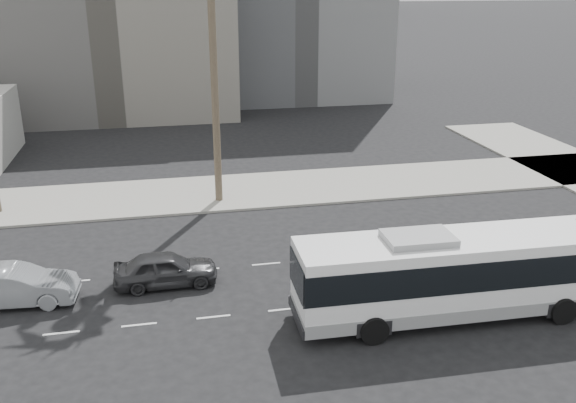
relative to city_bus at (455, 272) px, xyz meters
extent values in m
plane|color=black|center=(-3.68, 1.84, -1.97)|extent=(700.00, 700.00, 0.00)
cube|color=gray|center=(-3.68, 17.34, -1.90)|extent=(120.00, 7.00, 0.15)
cube|color=#5E5B57|center=(-15.68, 46.84, 7.03)|extent=(24.00, 18.00, 18.00)
cube|color=white|center=(0.00, 0.00, 0.05)|extent=(13.07, 3.12, 2.92)
cube|color=black|center=(0.00, 0.00, 0.44)|extent=(13.13, 3.18, 1.23)
cube|color=gray|center=(0.00, 0.00, -1.24)|extent=(13.09, 3.16, 0.56)
cube|color=gray|center=(-1.68, 0.00, 1.62)|extent=(2.73, 1.85, 0.34)
cylinder|color=black|center=(4.15, -1.44, -1.41)|extent=(1.12, 0.34, 1.12)
cylinder|color=black|center=(4.15, 1.44, -1.41)|extent=(1.12, 0.34, 1.12)
cylinder|color=black|center=(-3.82, -1.44, -1.41)|extent=(1.12, 0.34, 1.12)
cylinder|color=black|center=(-3.82, 1.44, -1.41)|extent=(1.12, 0.34, 1.12)
imported|color=#323234|center=(-11.50, 5.17, -1.18)|extent=(1.92, 4.66, 1.58)
imported|color=gray|center=(-17.81, 4.71, -1.14)|extent=(2.14, 5.19, 1.67)
cylinder|color=brown|center=(-8.02, 15.75, 7.19)|extent=(0.50, 0.50, 18.32)
camera|label=1|loc=(-11.23, -20.59, 11.21)|focal=38.40mm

